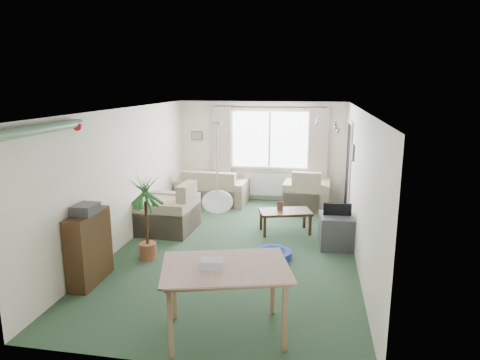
% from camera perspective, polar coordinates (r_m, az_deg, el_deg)
% --- Properties ---
extents(ground, '(6.50, 6.50, 0.00)m').
position_cam_1_polar(ground, '(7.57, -0.40, -9.02)').
color(ground, '#29442D').
extents(window, '(1.80, 0.03, 1.30)m').
position_cam_1_polar(window, '(10.28, 3.98, 5.41)').
color(window, white).
extents(curtain_rod, '(2.60, 0.03, 0.03)m').
position_cam_1_polar(curtain_rod, '(10.14, 4.00, 9.68)').
color(curtain_rod, black).
extents(curtain_left, '(0.45, 0.08, 2.00)m').
position_cam_1_polar(curtain_left, '(10.40, -2.42, 4.24)').
color(curtain_left, beige).
extents(curtain_right, '(0.45, 0.08, 2.00)m').
position_cam_1_polar(curtain_right, '(10.16, 10.38, 3.84)').
color(curtain_right, beige).
extents(radiator, '(1.20, 0.10, 0.55)m').
position_cam_1_polar(radiator, '(10.44, 3.87, -0.61)').
color(radiator, white).
extents(doorway, '(0.03, 0.95, 2.00)m').
position_cam_1_polar(doorway, '(9.32, 14.22, 1.17)').
color(doorway, black).
extents(pendant_lamp, '(0.36, 0.36, 0.36)m').
position_cam_1_polar(pendant_lamp, '(4.92, -3.03, -2.92)').
color(pendant_lamp, white).
extents(tinsel_garland, '(1.60, 1.60, 0.12)m').
position_cam_1_polar(tinsel_garland, '(5.64, -24.73, 6.22)').
color(tinsel_garland, '#196626').
extents(bauble_cluster_a, '(0.20, 0.20, 0.20)m').
position_cam_1_polar(bauble_cluster_a, '(7.84, 10.29, 8.24)').
color(bauble_cluster_a, silver).
extents(bauble_cluster_b, '(0.20, 0.20, 0.20)m').
position_cam_1_polar(bauble_cluster_b, '(6.65, 12.88, 7.36)').
color(bauble_cluster_b, silver).
extents(wall_picture_back, '(0.28, 0.03, 0.22)m').
position_cam_1_polar(wall_picture_back, '(10.62, -5.76, 5.88)').
color(wall_picture_back, brown).
extents(wall_picture_right, '(0.03, 0.24, 0.30)m').
position_cam_1_polar(wall_picture_right, '(8.24, 14.85, 3.54)').
color(wall_picture_right, brown).
extents(sofa, '(1.67, 0.94, 0.82)m').
position_cam_1_polar(sofa, '(10.24, -3.66, -0.83)').
color(sofa, '#BCA38E').
rests_on(sofa, ground).
extents(armchair_corner, '(1.05, 1.00, 0.91)m').
position_cam_1_polar(armchair_corner, '(9.92, 8.92, -1.11)').
color(armchair_corner, beige).
rests_on(armchair_corner, ground).
extents(armchair_left, '(1.06, 1.12, 0.96)m').
position_cam_1_polar(armchair_left, '(8.41, -9.68, -3.51)').
color(armchair_left, beige).
rests_on(armchair_left, ground).
extents(coffee_table, '(1.08, 0.79, 0.43)m').
position_cam_1_polar(coffee_table, '(8.29, 6.03, -5.52)').
color(coffee_table, black).
rests_on(coffee_table, ground).
extents(photo_frame, '(0.12, 0.06, 0.16)m').
position_cam_1_polar(photo_frame, '(8.25, 5.36, -3.45)').
color(photo_frame, '#53342A').
rests_on(photo_frame, coffee_table).
extents(bookshelf, '(0.29, 0.85, 1.04)m').
position_cam_1_polar(bookshelf, '(6.53, -19.47, -8.53)').
color(bookshelf, black).
rests_on(bookshelf, ground).
extents(hifi_box, '(0.29, 0.36, 0.14)m').
position_cam_1_polar(hifi_box, '(6.32, -19.89, -3.67)').
color(hifi_box, '#3B3A3F').
rests_on(hifi_box, bookshelf).
extents(houseplant, '(0.65, 0.65, 1.41)m').
position_cam_1_polar(houseplant, '(7.06, -12.39, -4.88)').
color(houseplant, '#1B5029').
rests_on(houseplant, ground).
extents(dining_table, '(1.48, 1.18, 0.81)m').
position_cam_1_polar(dining_table, '(5.02, -1.89, -15.82)').
color(dining_table, tan).
rests_on(dining_table, ground).
extents(gift_box, '(0.27, 0.20, 0.12)m').
position_cam_1_polar(gift_box, '(4.78, -3.71, -11.18)').
color(gift_box, silver).
rests_on(gift_box, dining_table).
extents(tv_cube, '(0.62, 0.67, 0.57)m').
position_cam_1_polar(tv_cube, '(7.72, 12.70, -6.64)').
color(tv_cube, '#393A3F').
rests_on(tv_cube, ground).
extents(pet_bed, '(0.73, 0.73, 0.12)m').
position_cam_1_polar(pet_bed, '(7.16, 4.38, -9.83)').
color(pet_bed, navy).
rests_on(pet_bed, ground).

